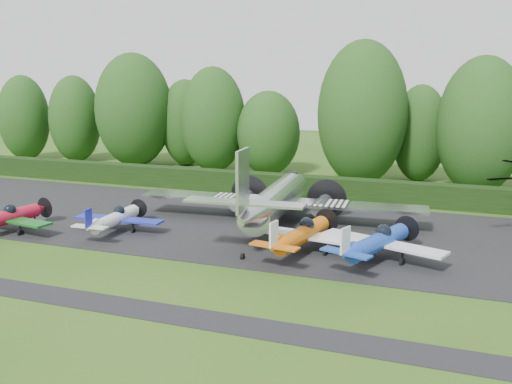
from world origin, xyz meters
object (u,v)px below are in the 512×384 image
(light_plane_red, at_px, (3,218))
(light_plane_blue, at_px, (378,242))
(light_plane_white, at_px, (115,218))
(transport_plane, at_px, (275,200))
(light_plane_orange, at_px, (302,234))

(light_plane_red, relative_size, light_plane_blue, 0.93)
(light_plane_blue, bearing_deg, light_plane_red, 167.43)
(light_plane_red, height_order, light_plane_white, light_plane_red)
(transport_plane, distance_m, light_plane_white, 11.51)
(light_plane_white, bearing_deg, light_plane_red, -154.79)
(light_plane_red, height_order, light_plane_blue, light_plane_blue)
(transport_plane, bearing_deg, light_plane_red, -149.34)
(transport_plane, height_order, light_plane_orange, transport_plane)
(transport_plane, relative_size, light_plane_blue, 2.64)
(light_plane_white, height_order, light_plane_orange, light_plane_orange)
(transport_plane, height_order, light_plane_red, transport_plane)
(transport_plane, xyz_separation_m, light_plane_white, (-10.01, -5.62, -0.90))
(light_plane_white, bearing_deg, transport_plane, 32.01)
(light_plane_orange, bearing_deg, light_plane_red, 178.77)
(transport_plane, distance_m, light_plane_red, 19.30)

